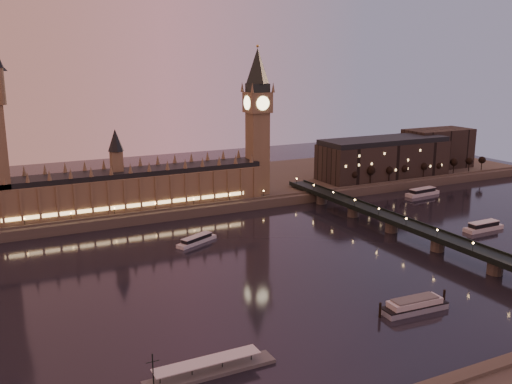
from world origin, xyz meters
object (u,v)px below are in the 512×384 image
Objects in this scene: cruise_boat_b at (423,192)px; moored_barge at (415,305)px; pontoon_pier at (210,370)px; cruise_boat_a at (197,240)px.

cruise_boat_b is 0.89× the size of moored_barge.
pontoon_pier is (-93.10, -6.57, -1.31)m from moored_barge.
cruise_boat_a is at bearing -176.59° from cruise_boat_b.
pontoon_pier reaches higher than cruise_boat_b.
cruise_boat_b is at bearing -17.16° from cruise_boat_a.
cruise_boat_a is at bearing 70.93° from pontoon_pier.
moored_barge is (-145.01, -153.27, 0.21)m from cruise_boat_b.
moored_barge is 93.34m from pontoon_pier.
cruise_boat_b is at bearing 49.54° from moored_barge.
cruise_boat_a is at bearing 114.45° from moored_barge.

